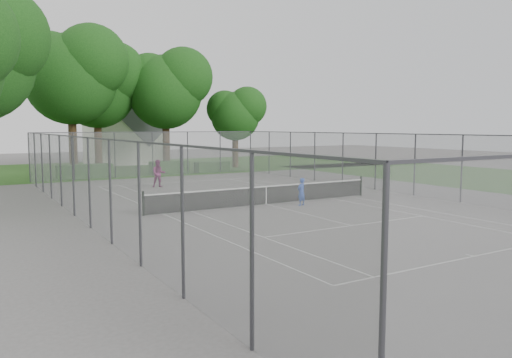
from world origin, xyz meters
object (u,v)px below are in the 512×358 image
tennis_net (266,194)px  house (123,129)px  girl_player (301,192)px  woman_player (159,173)px

tennis_net → house: bearing=86.7°
house → girl_player: size_ratio=6.59×
tennis_net → girl_player: (1.32, -1.20, 0.18)m
tennis_net → woman_player: 9.90m
tennis_net → woman_player: size_ratio=7.17×
house → woman_player: (-3.98, -21.52, -2.75)m
girl_player → woman_player: bearing=-87.6°
house → woman_player: 22.06m
tennis_net → woman_player: bearing=102.7°
girl_player → woman_player: size_ratio=0.77×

